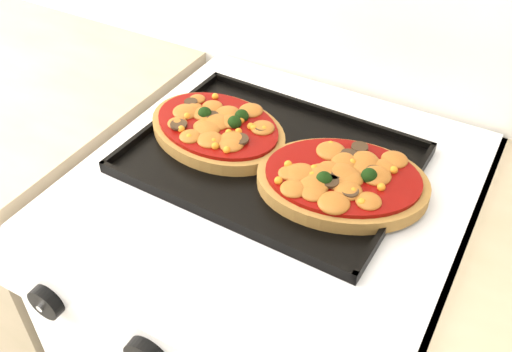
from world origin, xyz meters
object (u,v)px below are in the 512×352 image
Objects in this scene: baking_tray at (271,158)px; pizza_right at (342,179)px; pizza_left at (217,128)px; stove at (271,341)px.

pizza_right is at bearing -3.52° from baking_tray.
pizza_left reaches higher than baking_tray.
baking_tray is 0.13m from pizza_right.
pizza_left is at bearing 165.14° from stove.
pizza_right is at bearing -4.74° from pizza_left.
stove is at bearing -172.00° from pizza_right.
pizza_left is (-0.11, 0.01, 0.02)m from baking_tray.
stove is 3.52× the size of pizza_right.
pizza_right is (0.23, -0.02, 0.00)m from pizza_left.
pizza_left is at bearing 177.64° from baking_tray.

